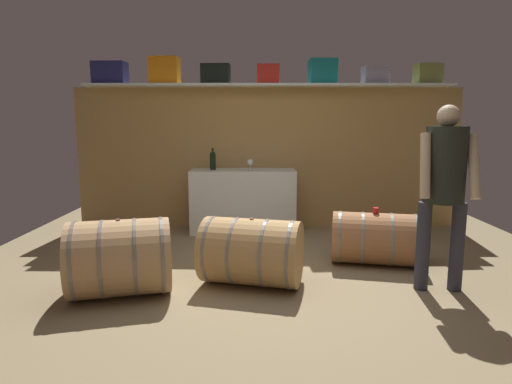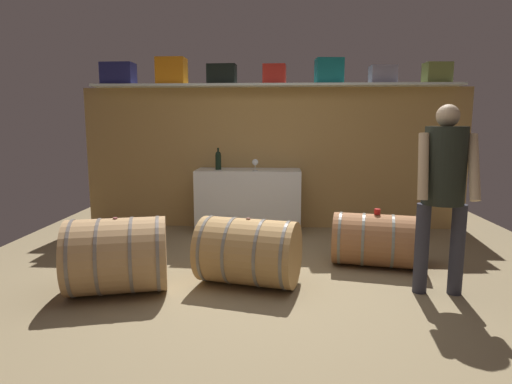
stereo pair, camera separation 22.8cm
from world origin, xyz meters
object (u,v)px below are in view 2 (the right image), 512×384
(wine_glass, at_px, (255,163))
(winemaker_pouring, at_px, (444,180))
(toolcase_red, at_px, (274,74))
(wine_barrel_near, at_px, (377,240))
(wine_barrel_far, at_px, (117,256))
(toolcase_navy, at_px, (118,74))
(toolcase_olive, at_px, (437,73))
(toolcase_teal, at_px, (329,71))
(work_cabinet, at_px, (248,201))
(toolcase_orange, at_px, (172,71))
(wine_barrel_flank, at_px, (248,252))
(toolcase_grey, at_px, (383,75))
(toolcase_black, at_px, (222,74))
(tasting_cup, at_px, (377,212))
(wine_bottle_dark, at_px, (218,160))

(wine_glass, xyz_separation_m, winemaker_pouring, (1.71, -2.01, 0.04))
(toolcase_red, distance_m, wine_barrel_near, 2.68)
(wine_barrel_near, bearing_deg, wine_barrel_far, -148.87)
(toolcase_navy, xyz_separation_m, wine_barrel_near, (3.24, -1.59, -1.87))
(toolcase_navy, xyz_separation_m, toolcase_olive, (4.29, 0.00, -0.01))
(toolcase_teal, relative_size, wine_barrel_near, 0.36)
(work_cabinet, height_order, wine_glass, wine_glass)
(toolcase_orange, relative_size, toolcase_red, 1.28)
(toolcase_red, relative_size, wine_barrel_flank, 0.30)
(toolcase_red, bearing_deg, wine_barrel_near, -51.59)
(wine_glass, bearing_deg, toolcase_grey, 10.40)
(toolcase_black, xyz_separation_m, toolcase_olive, (2.86, 0.00, 0.00))
(toolcase_orange, distance_m, winemaker_pouring, 3.87)
(wine_barrel_far, bearing_deg, toolcase_grey, 26.86)
(wine_barrel_far, bearing_deg, wine_glass, 48.35)
(toolcase_black, relative_size, wine_barrel_near, 0.39)
(work_cabinet, relative_size, wine_barrel_flank, 1.39)
(toolcase_olive, relative_size, wine_barrel_near, 0.33)
(toolcase_grey, height_order, tasting_cup, toolcase_grey)
(toolcase_navy, xyz_separation_m, wine_glass, (1.89, -0.31, -1.18))
(toolcase_orange, xyz_separation_m, work_cabinet, (1.05, -0.17, -1.75))
(toolcase_orange, relative_size, wine_bottle_dark, 1.31)
(toolcase_teal, height_order, toolcase_grey, toolcase_teal)
(wine_barrel_far, xyz_separation_m, winemaker_pouring, (2.81, 0.12, 0.67))
(toolcase_navy, bearing_deg, wine_barrel_flank, -47.21)
(tasting_cup, bearing_deg, winemaker_pouring, -62.37)
(wine_barrel_flank, bearing_deg, wine_barrel_far, -152.88)
(toolcase_orange, relative_size, wine_barrel_far, 0.39)
(work_cabinet, bearing_deg, toolcase_orange, 170.60)
(wine_barrel_near, distance_m, tasting_cup, 0.30)
(toolcase_orange, xyz_separation_m, toolcase_teal, (2.13, 0.00, -0.01))
(wine_bottle_dark, height_order, wine_barrel_near, wine_bottle_dark)
(toolcase_grey, bearing_deg, wine_bottle_dark, -177.42)
(wine_bottle_dark, distance_m, tasting_cup, 2.34)
(toolcase_black, xyz_separation_m, winemaker_pouring, (2.18, -2.32, -1.13))
(tasting_cup, relative_size, winemaker_pouring, 0.04)
(wine_barrel_near, height_order, wine_barrel_flank, wine_barrel_flank)
(toolcase_grey, xyz_separation_m, winemaker_pouring, (0.02, -2.32, -1.11))
(toolcase_grey, distance_m, toolcase_olive, 0.71)
(toolcase_black, xyz_separation_m, toolcase_teal, (1.44, 0.00, 0.03))
(toolcase_black, relative_size, tasting_cup, 6.09)
(wine_bottle_dark, distance_m, wine_barrel_near, 2.42)
(toolcase_black, bearing_deg, toolcase_teal, 3.78)
(toolcase_orange, xyz_separation_m, wine_bottle_dark, (0.65, -0.20, -1.19))
(toolcase_grey, xyz_separation_m, wine_bottle_dark, (-2.19, -0.20, -1.13))
(work_cabinet, height_order, wine_barrel_far, work_cabinet)
(toolcase_orange, bearing_deg, toolcase_black, 0.91)
(wine_barrel_near, height_order, winemaker_pouring, winemaker_pouring)
(toolcase_teal, bearing_deg, tasting_cup, -81.88)
(toolcase_navy, bearing_deg, wine_barrel_far, -70.68)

